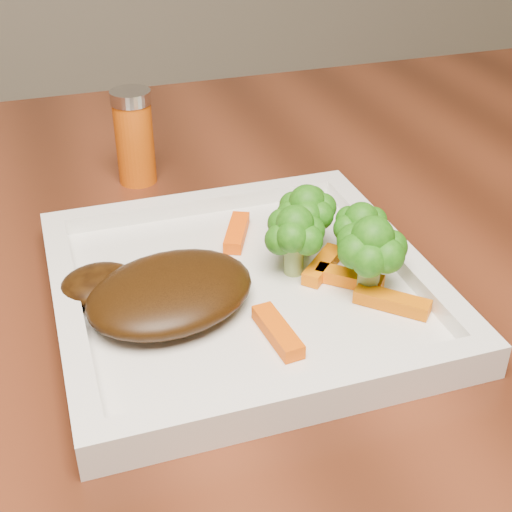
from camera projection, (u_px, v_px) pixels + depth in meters
name	position (u px, v px, depth m)	size (l,w,h in m)	color
plate	(243.00, 293.00, 0.53)	(0.27, 0.27, 0.01)	white
steak	(170.00, 292.00, 0.50)	(0.12, 0.09, 0.03)	#341C07
broccoli_0	(307.00, 211.00, 0.55)	(0.05, 0.05, 0.07)	#2A6410
broccoli_1	(361.00, 227.00, 0.54)	(0.05, 0.05, 0.06)	#2F7613
broccoli_2	(371.00, 258.00, 0.51)	(0.06, 0.06, 0.06)	#246210
broccoli_3	(295.00, 237.00, 0.53)	(0.05, 0.05, 0.06)	#297112
carrot_1	(392.00, 301.00, 0.50)	(0.05, 0.01, 0.01)	#CE5F03
carrot_2	(278.00, 331.00, 0.47)	(0.05, 0.01, 0.01)	#E65303
carrot_4	(237.00, 232.00, 0.58)	(0.05, 0.01, 0.01)	#FF5104
carrot_5	(349.00, 278.00, 0.53)	(0.05, 0.01, 0.01)	orange
carrot_6	(323.00, 265.00, 0.54)	(0.05, 0.01, 0.01)	orange
spice_shaker	(134.00, 137.00, 0.68)	(0.04, 0.04, 0.09)	#D2560B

